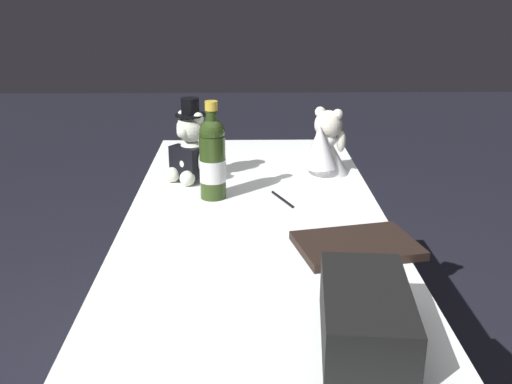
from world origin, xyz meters
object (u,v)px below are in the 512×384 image
(teddy_bear_groom, at_px, (190,150))
(champagne_bottle, at_px, (212,158))
(signing_pen, at_px, (282,199))
(gift_case_black, at_px, (366,316))
(teddy_bear_bride, at_px, (325,146))
(guestbook, at_px, (357,245))

(teddy_bear_groom, distance_m, champagne_bottle, 0.20)
(signing_pen, relative_size, gift_case_black, 0.44)
(teddy_bear_groom, bearing_deg, teddy_bear_bride, -83.08)
(teddy_bear_groom, height_order, gift_case_black, teddy_bear_groom)
(champagne_bottle, bearing_deg, guestbook, -135.66)
(champagne_bottle, bearing_deg, teddy_bear_groom, 25.93)
(teddy_bear_groom, bearing_deg, guestbook, -140.49)
(signing_pen, xyz_separation_m, gift_case_black, (-0.80, -0.11, 0.05))
(teddy_bear_bride, relative_size, gift_case_black, 0.71)
(champagne_bottle, distance_m, signing_pen, 0.26)
(teddy_bear_bride, relative_size, signing_pen, 1.63)
(gift_case_black, bearing_deg, teddy_bear_bride, -3.05)
(teddy_bear_bride, bearing_deg, teddy_bear_groom, 96.92)
(teddy_bear_groom, relative_size, gift_case_black, 0.86)
(champagne_bottle, height_order, guestbook, champagne_bottle)
(champagne_bottle, relative_size, guestbook, 1.03)
(teddy_bear_bride, bearing_deg, gift_case_black, 176.95)
(teddy_bear_groom, relative_size, champagne_bottle, 0.91)
(gift_case_black, relative_size, guestbook, 1.10)
(gift_case_black, bearing_deg, guestbook, -8.12)
(gift_case_black, bearing_deg, teddy_bear_groom, 22.66)
(teddy_bear_groom, height_order, guestbook, teddy_bear_groom)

